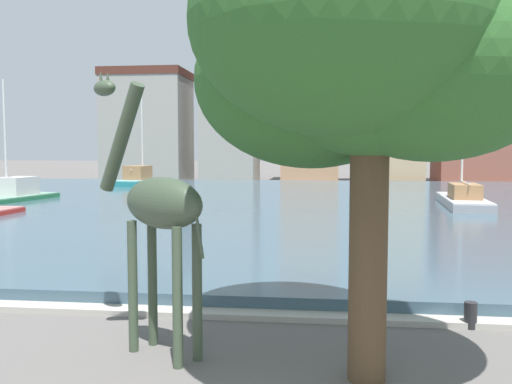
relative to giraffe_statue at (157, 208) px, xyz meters
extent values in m
cube|color=#3D5666|center=(1.59, 23.71, -2.24)|extent=(88.50, 42.72, 0.37)
cube|color=#ADA89E|center=(1.59, 2.10, -2.36)|extent=(88.50, 0.50, 0.12)
cylinder|color=#3D4C38|center=(-0.46, 0.05, -1.32)|extent=(0.16, 0.16, 2.20)
cylinder|color=#3D4C38|center=(-0.23, 0.40, -1.32)|extent=(0.16, 0.16, 2.20)
cylinder|color=#3D4C38|center=(0.47, -0.56, -1.32)|extent=(0.16, 0.16, 2.20)
cylinder|color=#3D4C38|center=(0.69, -0.21, -1.32)|extent=(0.16, 0.16, 2.20)
ellipsoid|color=#3D4C38|center=(0.12, -0.08, 0.09)|extent=(1.77, 1.47, 0.84)
cylinder|color=#3D4C38|center=(-0.77, 0.51, 1.14)|extent=(1.09, 0.83, 1.88)
ellipsoid|color=#3D4C38|center=(-1.16, 0.77, 2.02)|extent=(0.59, 0.52, 0.28)
cone|color=#3D4C38|center=(-1.20, 0.71, 2.24)|extent=(0.06, 0.06, 0.16)
cone|color=#3D4C38|center=(-1.12, 0.82, 2.24)|extent=(0.06, 0.06, 0.16)
cylinder|color=#3D4C38|center=(0.79, -0.52, -0.26)|extent=(0.22, 0.17, 0.89)
cube|color=teal|center=(-12.51, 36.40, -2.03)|extent=(3.23, 6.31, 0.78)
ellipsoid|color=teal|center=(-12.10, 39.24, -2.03)|extent=(2.43, 2.40, 0.74)
cube|color=#6EA5A8|center=(-12.51, 36.40, -1.61)|extent=(3.17, 6.19, 0.06)
cube|color=#9E7047|center=(-12.58, 35.95, -1.01)|extent=(1.96, 2.33, 1.14)
cylinder|color=silver|center=(-12.45, 36.85, 2.21)|extent=(0.12, 0.12, 7.70)
cylinder|color=silver|center=(-12.60, 35.80, -0.74)|extent=(0.38, 2.10, 0.08)
cube|color=#939399|center=(10.09, 21.81, -2.04)|extent=(2.65, 7.75, 0.75)
ellipsoid|color=#939399|center=(10.42, 25.41, -2.04)|extent=(2.01, 2.81, 0.72)
cube|color=#B1B1B5|center=(10.09, 21.81, -1.64)|extent=(2.60, 7.59, 0.06)
cube|color=#9E7047|center=(10.04, 21.24, -1.23)|extent=(1.61, 2.77, 0.75)
cylinder|color=silver|center=(10.15, 22.38, 1.45)|extent=(0.12, 0.12, 6.22)
cylinder|color=silver|center=(10.03, 21.06, -0.77)|extent=(0.32, 2.66, 0.08)
ellipsoid|color=red|center=(-12.50, 16.45, -2.14)|extent=(1.69, 2.01, 0.53)
cube|color=#236B42|center=(-15.35, 21.78, -2.12)|extent=(3.14, 6.21, 0.60)
cube|color=gray|center=(-15.35, 21.78, -1.79)|extent=(3.08, 6.09, 0.06)
cube|color=silver|center=(-15.28, 22.22, -1.23)|extent=(1.86, 2.30, 1.07)
cylinder|color=silver|center=(-15.42, 21.34, 1.55)|extent=(0.12, 0.12, 6.74)
cylinder|color=silver|center=(-15.26, 22.37, -0.92)|extent=(0.42, 2.06, 0.08)
cylinder|color=brown|center=(3.32, -0.66, -0.62)|extent=(0.55, 0.55, 3.60)
ellipsoid|color=#2D6028|center=(3.32, -0.66, 2.02)|extent=(3.14, 3.14, 2.36)
ellipsoid|color=#2D6028|center=(4.13, -0.81, 2.11)|extent=(3.57, 3.57, 2.67)
ellipsoid|color=#2D6028|center=(2.47, 0.32, 2.05)|extent=(3.75, 3.75, 2.81)
ellipsoid|color=#2D6028|center=(2.88, -1.35, 2.59)|extent=(3.96, 3.96, 2.97)
cylinder|color=#232326|center=(5.45, 1.95, -2.17)|extent=(0.24, 0.24, 0.50)
cube|color=gray|center=(-15.44, 47.87, 2.92)|extent=(8.20, 6.80, 10.68)
cube|color=#51281E|center=(-15.44, 47.87, 8.66)|extent=(8.36, 6.93, 0.80)
cube|color=gray|center=(-6.64, 47.13, 3.74)|extent=(5.41, 5.86, 12.32)
cube|color=#42424C|center=(-6.64, 47.13, 10.30)|extent=(5.52, 5.98, 0.80)
cube|color=tan|center=(1.35, 50.71, 3.11)|extent=(5.86, 5.92, 11.06)
cube|color=brown|center=(1.35, 50.71, 9.03)|extent=(5.98, 6.04, 0.80)
cube|color=tan|center=(9.22, 48.58, 3.26)|extent=(6.58, 5.56, 11.37)
cube|color=#51281E|center=(9.22, 48.58, 9.35)|extent=(6.72, 5.67, 0.80)
cube|color=#8E5142|center=(18.08, 50.75, 2.71)|extent=(7.53, 5.85, 10.26)
cube|color=brown|center=(18.08, 50.75, 8.24)|extent=(7.68, 5.97, 0.80)
camera|label=1|loc=(2.65, -8.72, 0.96)|focal=39.05mm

